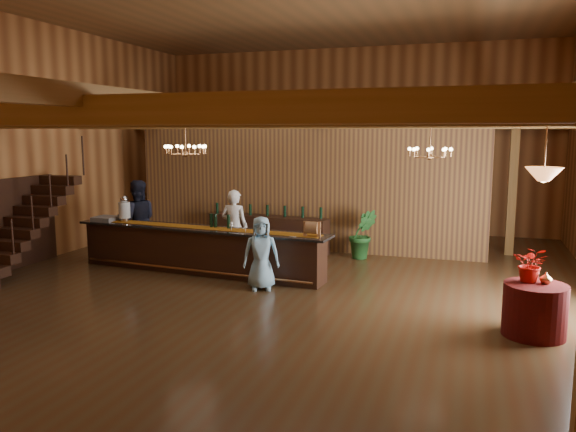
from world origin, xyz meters
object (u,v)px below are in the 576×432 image
(raffle_drum, at_px, (312,228))
(bartender, at_px, (234,228))
(chandelier_left, at_px, (186,149))
(pendant_lamp, at_px, (544,174))
(beverage_dispenser, at_px, (124,209))
(staff_second, at_px, (137,220))
(tasting_bar, at_px, (199,250))
(guest, at_px, (261,253))
(backbar_shelf, at_px, (268,233))
(floor_plant, at_px, (363,234))
(round_table, at_px, (535,310))
(chandelier_right, at_px, (430,152))

(raffle_drum, height_order, bartender, bartender)
(chandelier_left, xyz_separation_m, bartender, (0.31, 1.60, -1.80))
(pendant_lamp, bearing_deg, chandelier_left, 170.15)
(beverage_dispenser, relative_size, staff_second, 0.32)
(raffle_drum, bearing_deg, tasting_bar, 174.32)
(beverage_dispenser, distance_m, bartender, 2.55)
(bartender, distance_m, guest, 2.08)
(guest, bearing_deg, backbar_shelf, 87.89)
(tasting_bar, xyz_separation_m, raffle_drum, (2.58, -0.26, 0.66))
(staff_second, bearing_deg, floor_plant, 164.74)
(raffle_drum, xyz_separation_m, guest, (-0.85, -0.55, -0.45))
(tasting_bar, bearing_deg, raffle_drum, -1.00)
(chandelier_left, distance_m, floor_plant, 4.79)
(raffle_drum, relative_size, guest, 0.24)
(raffle_drum, height_order, floor_plant, raffle_drum)
(round_table, bearing_deg, tasting_bar, 163.91)
(backbar_shelf, distance_m, bartender, 1.76)
(round_table, relative_size, staff_second, 0.48)
(chandelier_left, xyz_separation_m, floor_plant, (2.92, 3.19, -2.07))
(tasting_bar, distance_m, staff_second, 2.09)
(round_table, height_order, floor_plant, floor_plant)
(round_table, distance_m, floor_plant, 5.46)
(tasting_bar, bearing_deg, pendant_lamp, -11.41)
(beverage_dispenser, distance_m, round_table, 8.73)
(raffle_drum, height_order, guest, guest)
(round_table, height_order, staff_second, staff_second)
(chandelier_right, distance_m, guest, 3.74)
(beverage_dispenser, bearing_deg, guest, -15.32)
(beverage_dispenser, relative_size, backbar_shelf, 0.19)
(round_table, bearing_deg, chandelier_left, 170.15)
(raffle_drum, relative_size, floor_plant, 0.29)
(bartender, bearing_deg, raffle_drum, 153.62)
(beverage_dispenser, relative_size, chandelier_left, 0.75)
(beverage_dispenser, height_order, raffle_drum, beverage_dispenser)
(chandelier_right, height_order, guest, chandelier_right)
(floor_plant, bearing_deg, raffle_drum, -100.49)
(bartender, relative_size, staff_second, 0.91)
(round_table, bearing_deg, floor_plant, 128.30)
(backbar_shelf, height_order, staff_second, staff_second)
(raffle_drum, relative_size, staff_second, 0.18)
(backbar_shelf, xyz_separation_m, staff_second, (-2.56, -1.89, 0.50))
(chandelier_right, xyz_separation_m, bartender, (-4.24, 0.43, -1.76))
(backbar_shelf, bearing_deg, round_table, -30.52)
(chandelier_left, relative_size, pendant_lamp, 0.89)
(round_table, bearing_deg, bartender, 155.81)
(guest, bearing_deg, tasting_bar, 134.53)
(pendant_lamp, height_order, staff_second, pendant_lamp)
(round_table, distance_m, staff_second, 8.78)
(raffle_drum, distance_m, floor_plant, 2.78)
(backbar_shelf, distance_m, staff_second, 3.21)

